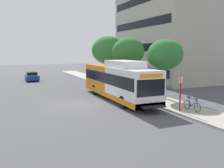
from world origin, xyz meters
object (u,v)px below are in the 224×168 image
at_px(bus_stop_sign_pole, 180,91).
at_px(parked_car_far_lane, 32,76).
at_px(bicycle_parked, 192,105).
at_px(street_tree_mid_block, 128,52).
at_px(street_tree_near_stop, 165,55).
at_px(street_tree_far_block, 108,50).
at_px(transit_bus, 118,81).

bearing_deg(bus_stop_sign_pole, parked_car_far_lane, 107.46).
xyz_separation_m(bicycle_parked, street_tree_mid_block, (0.80, 11.93, 3.86)).
distance_m(street_tree_near_stop, street_tree_far_block, 14.46).
distance_m(transit_bus, parked_car_far_lane, 19.71).
bearing_deg(street_tree_near_stop, parked_car_far_lane, 115.41).
xyz_separation_m(street_tree_near_stop, parked_car_far_lane, (-9.82, 20.67, -3.49)).
height_order(transit_bus, street_tree_far_block, street_tree_far_block).
xyz_separation_m(street_tree_mid_block, parked_car_far_lane, (-9.72, 13.53, -3.76)).
xyz_separation_m(bus_stop_sign_pole, bicycle_parked, (0.97, -0.19, -1.09)).
bearing_deg(parked_car_far_lane, street_tree_near_stop, -64.59).
relative_size(street_tree_near_stop, parked_car_far_lane, 1.20).
bearing_deg(bus_stop_sign_pole, transit_bus, 106.68).
bearing_deg(street_tree_far_block, street_tree_near_stop, -91.48).
xyz_separation_m(transit_bus, street_tree_far_block, (4.20, 12.53, 2.92)).
relative_size(street_tree_mid_block, parked_car_far_lane, 1.31).
xyz_separation_m(bus_stop_sign_pole, street_tree_mid_block, (1.77, 11.74, 2.77)).
bearing_deg(street_tree_mid_block, street_tree_near_stop, -89.19).
distance_m(bus_stop_sign_pole, street_tree_mid_block, 12.19).
bearing_deg(street_tree_mid_block, bus_stop_sign_pole, -98.58).
bearing_deg(street_tree_mid_block, bicycle_parked, -93.85).
bearing_deg(street_tree_far_block, parked_car_far_lane, 148.59).
height_order(street_tree_mid_block, street_tree_far_block, street_tree_far_block).
distance_m(bicycle_parked, parked_car_far_lane, 26.97).
height_order(transit_bus, bicycle_parked, transit_bus).
relative_size(street_tree_far_block, parked_car_far_lane, 1.45).
bearing_deg(bus_stop_sign_pole, street_tree_mid_block, 81.42).
bearing_deg(street_tree_near_stop, transit_bus, 153.36).
relative_size(transit_bus, street_tree_mid_block, 2.08).
distance_m(street_tree_near_stop, street_tree_mid_block, 7.15).
bearing_deg(transit_bus, street_tree_near_stop, -26.64).
relative_size(bus_stop_sign_pole, bicycle_parked, 1.48).
height_order(street_tree_near_stop, street_tree_mid_block, street_tree_mid_block).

